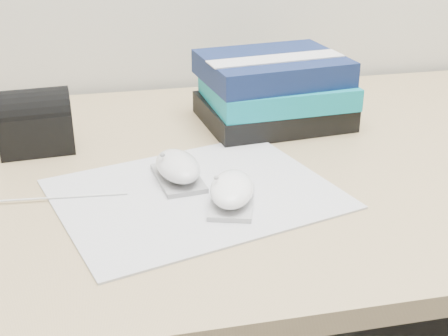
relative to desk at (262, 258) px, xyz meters
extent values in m
cube|color=tan|center=(0.00, -0.06, 0.22)|extent=(1.60, 0.80, 0.03)
cube|color=tan|center=(0.00, 0.32, -0.15)|extent=(1.52, 0.03, 0.35)
cube|color=#9E9EA6|center=(-0.15, -0.17, 0.24)|extent=(0.45, 0.39, 0.00)
cube|color=gray|center=(-0.17, -0.12, 0.24)|extent=(0.07, 0.12, 0.01)
ellipsoid|color=silver|center=(-0.17, -0.12, 0.26)|extent=(0.07, 0.12, 0.03)
ellipsoid|color=gray|center=(-0.19, -0.12, 0.28)|extent=(0.01, 0.01, 0.01)
cube|color=#ACACAE|center=(-0.11, -0.21, 0.24)|extent=(0.09, 0.12, 0.01)
ellipsoid|color=white|center=(-0.11, -0.21, 0.26)|extent=(0.09, 0.12, 0.03)
ellipsoid|color=#98989B|center=(-0.13, -0.21, 0.28)|extent=(0.01, 0.01, 0.01)
cylinder|color=silver|center=(-0.36, -0.14, 0.24)|extent=(0.23, 0.02, 0.00)
cube|color=black|center=(0.04, 0.10, 0.26)|extent=(0.27, 0.22, 0.04)
cube|color=#0D8697|center=(0.05, 0.09, 0.30)|extent=(0.26, 0.21, 0.04)
cube|color=#101E4A|center=(0.04, 0.10, 0.34)|extent=(0.27, 0.22, 0.04)
cube|color=silver|center=(0.04, 0.08, 0.36)|extent=(0.25, 0.08, 0.00)
cube|color=black|center=(-0.38, 0.05, 0.27)|extent=(0.12, 0.09, 0.07)
cylinder|color=black|center=(-0.38, 0.05, 0.30)|extent=(0.12, 0.09, 0.08)
camera|label=1|loc=(-0.28, -0.95, 0.64)|focal=50.00mm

